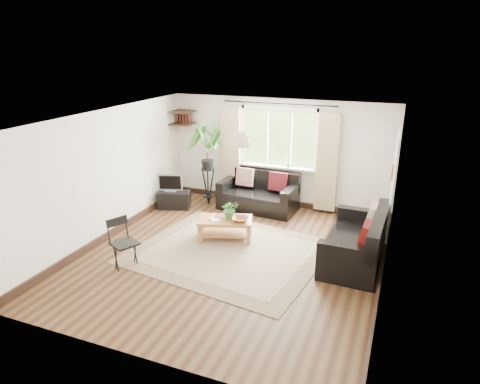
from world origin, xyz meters
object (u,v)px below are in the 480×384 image
at_px(folding_chair, 125,244).
at_px(coffee_table, 225,229).
at_px(tv_stand, 174,199).
at_px(sofa_right, 355,238).
at_px(palm_stand, 208,165).
at_px(sofa_back, 258,192).

bearing_deg(folding_chair, coffee_table, -9.91).
bearing_deg(tv_stand, sofa_right, -33.68).
xyz_separation_m(coffee_table, palm_stand, (-1.10, 1.58, 0.71)).
xyz_separation_m(tv_stand, palm_stand, (0.61, 0.49, 0.73)).
distance_m(coffee_table, palm_stand, 2.06).
distance_m(tv_stand, folding_chair, 2.75).
relative_size(sofa_back, sofa_right, 0.94).
bearing_deg(tv_stand, coffee_table, -51.16).
height_order(coffee_table, tv_stand, coffee_table).
xyz_separation_m(coffee_table, tv_stand, (-1.72, 1.09, -0.02)).
distance_m(sofa_back, coffee_table, 1.69).
xyz_separation_m(coffee_table, folding_chair, (-1.10, -1.58, 0.21)).
relative_size(palm_stand, folding_chair, 2.24).
bearing_deg(coffee_table, folding_chair, -124.80).
distance_m(sofa_back, folding_chair, 3.46).
relative_size(coffee_table, palm_stand, 0.54).
distance_m(sofa_back, tv_stand, 1.89).
xyz_separation_m(sofa_back, sofa_right, (2.30, -1.68, 0.02)).
height_order(sofa_right, palm_stand, palm_stand).
bearing_deg(sofa_back, folding_chair, -105.61).
bearing_deg(folding_chair, sofa_back, 5.23).
bearing_deg(sofa_back, sofa_right, -32.02).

